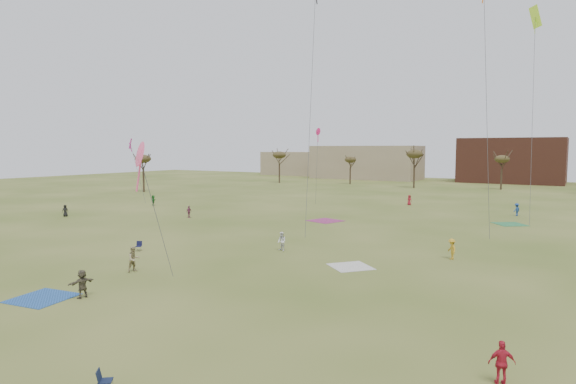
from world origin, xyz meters
The scene contains 21 objects.
ground centered at (0.00, 0.00, 0.00)m, with size 260.00×260.00×0.00m, color #3D5219.
spectator_fore_a centered at (19.19, -3.35, 0.89)m, with size 1.04×0.43×1.77m, color red.
spectator_fore_b centered at (-6.90, 1.09, 0.96)m, with size 0.93×0.72×1.91m, color tan.
spectator_fore_c centered at (-4.56, -4.95, 0.89)m, with size 1.65×0.53×1.78m, color brown.
flyer_mid_a centered at (-38.16, 16.41, 0.81)m, with size 0.79×0.52×1.62m, color black.
flyer_mid_b centered at (12.51, 17.76, 0.87)m, with size 1.12×0.65×1.74m, color gold.
spectator_mid_d centered at (-23.19, 24.47, 0.80)m, with size 0.93×0.39×1.60m, color #83365E.
spectator_mid_e centered at (-1.37, 13.16, 0.86)m, with size 0.84×0.65×1.72m, color white.
flyer_far_a centered at (-37.77, 31.79, 0.83)m, with size 1.54×0.49×1.66m, color #246E28.
flyer_far_b centered at (-2.46, 54.07, 0.82)m, with size 0.81×0.52×1.65m, color maroon.
flyer_far_c centered at (14.04, 49.19, 0.87)m, with size 1.13×0.65×1.75m, color navy.
blanket_blue centered at (-6.62, -6.32, 0.00)m, with size 3.29×3.29×0.03m, color #23529B.
blanket_cream centered at (6.38, 10.97, 0.00)m, with size 2.96×2.96×0.03m, color silver.
blanket_plum centered at (-6.27, 31.41, 0.00)m, with size 3.72×3.72×0.03m, color #942D67.
blanket_olive centered at (14.24, 40.66, 0.00)m, with size 3.28×3.28×0.03m, color #2D7C47.
camp_chair_left centered at (-12.40, 6.38, 0.26)m, with size 0.70×0.72×0.87m.
kites_aloft centered at (0.41, 19.97, 17.84)m, with size 67.05×60.12×25.22m.
tree_line centered at (-2.85, 79.12, 7.09)m, with size 117.44×49.32×8.91m.
building_tan centered at (-35.00, 115.00, 5.00)m, with size 32.00×14.00×10.00m, color #937F60.
building_brick centered at (5.00, 120.00, 6.00)m, with size 26.00×16.00×12.00m, color brown.
building_tan_west centered at (-65.00, 122.00, 4.00)m, with size 20.00×12.00×8.00m, color #937F60.
Camera 1 is at (21.54, -23.21, 9.24)m, focal length 30.12 mm.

